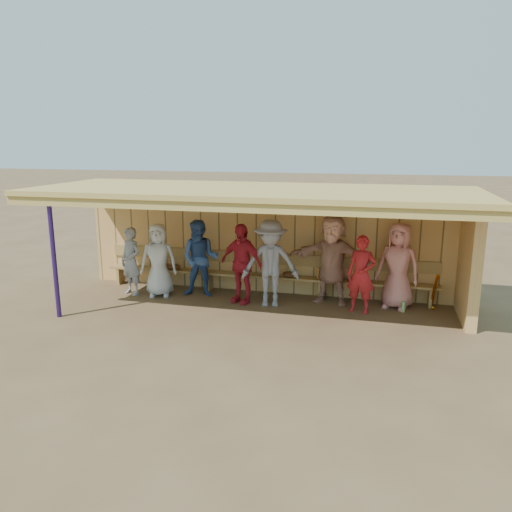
{
  "coord_description": "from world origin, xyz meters",
  "views": [
    {
      "loc": [
        2.5,
        -9.55,
        3.41
      ],
      "look_at": [
        0.0,
        0.35,
        1.05
      ],
      "focal_mm": 35.0,
      "sensor_mm": 36.0,
      "label": 1
    }
  ],
  "objects": [
    {
      "name": "ground",
      "position": [
        0.0,
        0.0,
        0.0
      ],
      "size": [
        90.0,
        90.0,
        0.0
      ],
      "primitive_type": "plane",
      "color": "brown",
      "rests_on": "ground"
    },
    {
      "name": "player_f",
      "position": [
        1.54,
        0.81,
        0.97
      ],
      "size": [
        1.87,
        0.91,
        1.93
      ],
      "primitive_type": "imported",
      "rotation": [
        0.0,
        0.0,
        -0.2
      ],
      "color": "tan",
      "rests_on": "ground"
    },
    {
      "name": "player_d",
      "position": [
        -0.33,
        0.37,
        0.86
      ],
      "size": [
        1.09,
        0.72,
        1.73
      ],
      "primitive_type": "imported",
      "rotation": [
        0.0,
        0.0,
        -0.32
      ],
      "color": "#B61D28",
      "rests_on": "ground"
    },
    {
      "name": "bench",
      "position": [
        0.0,
        1.12,
        0.53
      ],
      "size": [
        7.6,
        0.34,
        0.93
      ],
      "color": "#A98548",
      "rests_on": "ground"
    },
    {
      "name": "player_h",
      "position": [
        2.9,
        0.81,
        0.9
      ],
      "size": [
        1.02,
        0.83,
        1.8
      ],
      "primitive_type": "imported",
      "rotation": [
        0.0,
        0.0,
        -0.33
      ],
      "color": "#D8827A",
      "rests_on": "ground"
    },
    {
      "name": "dugout_equipment",
      "position": [
        -0.5,
        0.99,
        0.49
      ],
      "size": [
        6.21,
        0.62,
        0.8
      ],
      "color": "orange",
      "rests_on": "ground"
    },
    {
      "name": "player_c",
      "position": [
        -1.34,
        0.59,
        0.86
      ],
      "size": [
        0.91,
        0.74,
        1.73
      ],
      "primitive_type": "imported",
      "rotation": [
        0.0,
        0.0,
        0.11
      ],
      "color": "#314E87",
      "rests_on": "ground"
    },
    {
      "name": "player_b",
      "position": [
        -2.25,
        0.38,
        0.82
      ],
      "size": [
        0.92,
        0.72,
        1.64
      ],
      "primitive_type": "imported",
      "rotation": [
        0.0,
        0.0,
        0.28
      ],
      "color": "silver",
      "rests_on": "ground"
    },
    {
      "name": "dugout_structure",
      "position": [
        0.39,
        0.69,
        1.69
      ],
      "size": [
        8.8,
        3.2,
        2.5
      ],
      "color": "tan",
      "rests_on": "ground"
    },
    {
      "name": "player_e",
      "position": [
        0.32,
        0.33,
        0.92
      ],
      "size": [
        1.29,
        0.88,
        1.84
      ],
      "primitive_type": "imported",
      "rotation": [
        0.0,
        0.0,
        0.17
      ],
      "color": "gray",
      "rests_on": "ground"
    },
    {
      "name": "player_a",
      "position": [
        -2.9,
        0.33,
        0.77
      ],
      "size": [
        0.66,
        0.56,
        1.54
      ],
      "primitive_type": "imported",
      "rotation": [
        0.0,
        0.0,
        -0.4
      ],
      "color": "gray",
      "rests_on": "ground"
    },
    {
      "name": "player_g",
      "position": [
        2.19,
        0.35,
        0.79
      ],
      "size": [
        0.64,
        0.49,
        1.59
      ],
      "primitive_type": "imported",
      "rotation": [
        0.0,
        0.0,
        -0.2
      ],
      "color": "#B31C20",
      "rests_on": "ground"
    }
  ]
}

